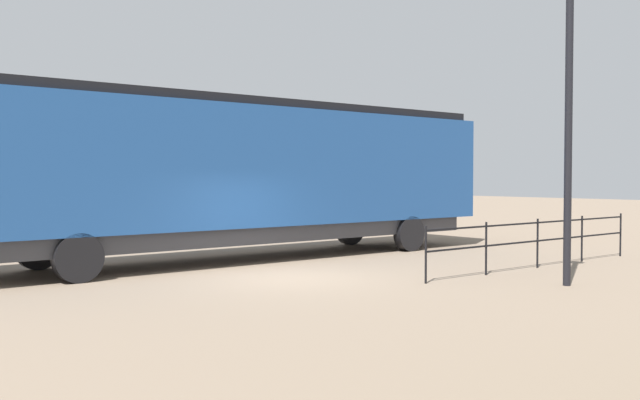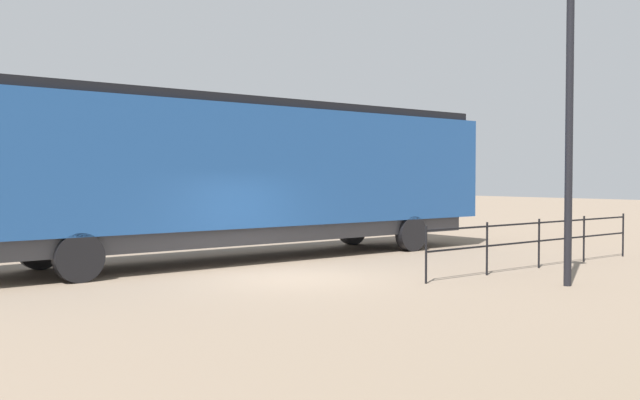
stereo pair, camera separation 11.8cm
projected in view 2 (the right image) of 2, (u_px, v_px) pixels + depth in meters
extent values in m
plane|color=#84705B|center=(288.00, 278.00, 16.12)|extent=(120.00, 120.00, 0.00)
cube|color=navy|center=(245.00, 167.00, 19.66)|extent=(3.09, 16.28, 3.19)
cube|color=black|center=(416.00, 183.00, 23.98)|extent=(2.96, 2.49, 2.23)
cube|color=black|center=(245.00, 106.00, 19.61)|extent=(2.78, 15.63, 0.24)
cube|color=#38383D|center=(245.00, 232.00, 19.72)|extent=(2.78, 14.98, 0.45)
cylinder|color=black|center=(352.00, 228.00, 24.07)|extent=(0.30, 1.10, 1.10)
cylinder|color=black|center=(411.00, 234.00, 21.90)|extent=(0.30, 1.10, 1.10)
cylinder|color=black|center=(39.00, 248.00, 17.57)|extent=(0.30, 1.10, 1.10)
cylinder|color=black|center=(79.00, 258.00, 15.39)|extent=(0.30, 1.10, 1.10)
cylinder|color=black|center=(569.00, 135.00, 14.82)|extent=(0.16, 0.16, 6.39)
cube|color=black|center=(539.00, 223.00, 17.81)|extent=(0.04, 8.36, 0.04)
cube|color=black|center=(539.00, 241.00, 17.82)|extent=(0.04, 8.36, 0.04)
cylinder|color=black|center=(426.00, 255.00, 15.22)|extent=(0.05, 0.05, 1.26)
cylinder|color=black|center=(487.00, 249.00, 16.52)|extent=(0.05, 0.05, 1.26)
cylinder|color=black|center=(539.00, 243.00, 17.83)|extent=(0.05, 0.05, 1.26)
cylinder|color=black|center=(584.00, 239.00, 19.13)|extent=(0.05, 0.05, 1.26)
cylinder|color=black|center=(623.00, 235.00, 20.44)|extent=(0.05, 0.05, 1.26)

